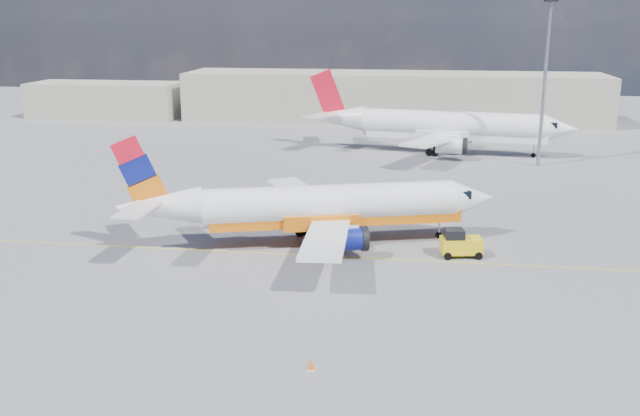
# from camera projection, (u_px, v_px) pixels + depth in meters

# --- Properties ---
(ground) EXTENTS (240.00, 240.00, 0.00)m
(ground) POSITION_uv_depth(u_px,v_px,m) (272.00, 268.00, 50.96)
(ground) COLOR slate
(ground) RESTS_ON ground
(taxi_line) EXTENTS (70.00, 0.15, 0.01)m
(taxi_line) POSITION_uv_depth(u_px,v_px,m) (281.00, 254.00, 53.83)
(taxi_line) COLOR yellow
(taxi_line) RESTS_ON ground
(terminal_main) EXTENTS (70.00, 14.00, 8.00)m
(terminal_main) POSITION_uv_depth(u_px,v_px,m) (392.00, 97.00, 120.84)
(terminal_main) COLOR #B1A999
(terminal_main) RESTS_ON ground
(terminal_annex) EXTENTS (26.00, 10.00, 6.00)m
(terminal_annex) POSITION_uv_depth(u_px,v_px,m) (106.00, 100.00, 125.16)
(terminal_annex) COLOR #B1A999
(terminal_annex) RESTS_ON ground
(main_jet) EXTENTS (29.96, 22.80, 9.08)m
(main_jet) POSITION_uv_depth(u_px,v_px,m) (318.00, 207.00, 55.46)
(main_jet) COLOR white
(main_jet) RESTS_ON ground
(second_jet) EXTENTS (34.75, 27.21, 10.51)m
(second_jet) POSITION_uv_depth(u_px,v_px,m) (443.00, 126.00, 92.27)
(second_jet) COLOR white
(second_jet) RESTS_ON ground
(gse_tug) EXTENTS (3.22, 2.31, 2.13)m
(gse_tug) POSITION_uv_depth(u_px,v_px,m) (460.00, 243.00, 53.07)
(gse_tug) COLOR black
(gse_tug) RESTS_ON ground
(traffic_cone) EXTENTS (0.41, 0.41, 0.57)m
(traffic_cone) POSITION_uv_depth(u_px,v_px,m) (311.00, 365.00, 36.20)
(traffic_cone) COLOR white
(traffic_cone) RESTS_ON ground
(floodlight_mast) EXTENTS (1.41, 1.41, 19.35)m
(floodlight_mast) POSITION_uv_depth(u_px,v_px,m) (546.00, 67.00, 82.17)
(floodlight_mast) COLOR #95959C
(floodlight_mast) RESTS_ON ground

